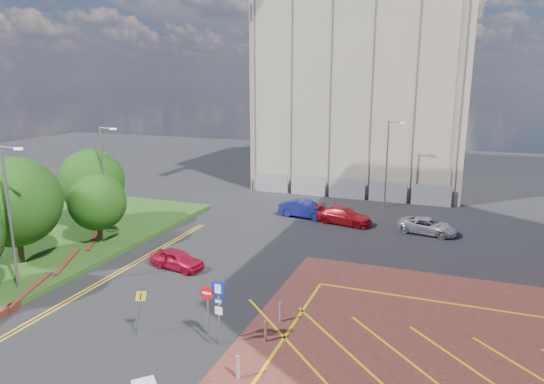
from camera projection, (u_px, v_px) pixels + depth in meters
The scene contains 18 objects.
ground at pixel (199, 355), 20.95m from camera, with size 140.00×140.00×0.00m, color black.
grass_bed at pixel (7, 254), 32.57m from camera, with size 14.00×32.00×0.30m, color #284717.
retaining_wall at pixel (28, 291), 26.79m from camera, with size 6.06×20.33×0.40m.
tree_b at pixel (15, 202), 29.87m from camera, with size 5.60×5.60×6.74m.
tree_c at pixel (98, 202), 33.98m from camera, with size 4.00×4.00×4.90m.
tree_d at pixel (92, 181), 37.59m from camera, with size 5.00×5.00×6.08m.
lamp_left_near at pixel (10, 212), 25.98m from camera, with size 1.53×0.16×8.00m.
lamp_left_far at pixel (104, 176), 35.78m from camera, with size 1.53×0.16×8.00m.
lamp_back at pixel (388, 161), 44.07m from camera, with size 1.53×0.16×8.00m.
sign_cluster at pixel (215, 304), 21.31m from camera, with size 1.17×0.12×3.20m.
warning_sign at pixel (139, 307), 22.21m from camera, with size 0.68×0.40×2.25m.
bollard_row at pixel (230, 378), 18.54m from camera, with size 0.14×11.14×0.90m.
construction_building at pixel (369, 85), 54.90m from camera, with size 21.20×19.20×22.00m, color #A19684.
construction_fence at pixel (357, 190), 47.72m from camera, with size 21.60×0.06×2.00m, color gray.
car_red_left at pixel (177, 259), 30.36m from camera, with size 1.44×3.59×1.22m, color #B20F2C.
car_blue_back at pixel (305, 209), 41.59m from camera, with size 1.57×4.50×1.48m, color navy.
car_red_back at pixel (344, 216), 39.76m from camera, with size 1.89×4.65×1.35m, color #B00F17.
car_silver_back at pixel (428, 226), 37.22m from camera, with size 2.03×4.41×1.22m, color silver.
Camera 1 is at (9.59, -16.48, 11.63)m, focal length 32.00 mm.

